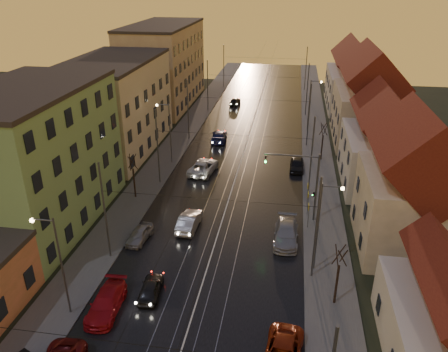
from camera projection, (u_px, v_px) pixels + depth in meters
The scene contains 42 objects.
ground at pixel (182, 349), 28.72m from camera, with size 160.00×160.00×0.00m, color black.
road at pixel (247, 140), 64.53m from camera, with size 16.00×120.00×0.04m, color black.
sidewalk_left at pixel (182, 136), 65.92m from camera, with size 4.00×120.00×0.15m, color #4C4C4C.
sidewalk_right at pixel (316, 144), 63.09m from camera, with size 4.00×120.00×0.15m, color #4C4C4C.
tram_rail_0 at pixel (233, 139), 64.82m from camera, with size 0.06×120.00×0.03m, color gray.
tram_rail_1 at pixel (242, 140), 64.62m from camera, with size 0.06×120.00×0.03m, color gray.
tram_rail_2 at pixel (253, 140), 64.40m from camera, with size 0.06×120.00×0.03m, color gray.
tram_rail_3 at pixel (262, 141), 64.20m from camera, with size 0.06×120.00×0.03m, color gray.
apartment_left_1 at pixel (34, 160), 40.98m from camera, with size 10.00×18.00×13.00m, color #719B62.
apartment_left_2 at pixel (115, 107), 59.10m from camera, with size 10.00×20.00×12.00m, color #BBB691.
apartment_left_3 at pixel (164, 66), 80.17m from camera, with size 10.00×24.00×14.00m, color #9D8065.
house_right_1 at pixel (414, 192), 37.45m from camera, with size 8.67×10.20×10.80m.
house_right_2 at pixel (386, 146), 49.43m from camera, with size 9.18×12.24×9.20m.
house_right_3 at pixel (369, 102), 62.37m from camera, with size 9.18×14.28×11.50m.
house_right_4 at pixel (354, 79), 78.81m from camera, with size 9.18×16.32×10.00m.
catenary_pole_l_1 at pixel (105, 212), 36.09m from camera, with size 0.16×0.16×9.00m, color #595B60.
catenary_pole_r_1 at pixel (316, 230), 33.66m from camera, with size 0.16×0.16×9.00m, color #595B60.
catenary_pole_l_2 at pixel (158, 148), 49.52m from camera, with size 0.16×0.16×9.00m, color #595B60.
catenary_pole_r_2 at pixel (311, 157), 47.09m from camera, with size 0.16×0.16×9.00m, color #595B60.
catenary_pole_l_3 at pixel (188, 110), 62.95m from camera, with size 0.16×0.16×9.00m, color #595B60.
catenary_pole_r_3 at pixel (309, 116), 60.53m from camera, with size 0.16×0.16×9.00m, color #595B60.
catenary_pole_l_4 at pixel (208, 86), 76.39m from camera, with size 0.16×0.16×9.00m, color #595B60.
catenary_pole_r_4 at pixel (307, 90), 73.96m from camera, with size 0.16×0.16×9.00m, color #595B60.
catenary_pole_l_5 at pixel (224, 66), 92.50m from camera, with size 0.16×0.16×9.00m, color #595B60.
catenary_pole_r_5 at pixel (306, 69), 90.08m from camera, with size 0.16×0.16×9.00m, color #595B60.
street_lamp_0 at pixel (56, 257), 29.73m from camera, with size 1.75×0.32×8.00m.
street_lamp_1 at pixel (323, 219), 34.32m from camera, with size 1.75×0.32×8.00m.
street_lamp_2 at pixel (168, 127), 54.80m from camera, with size 1.75×0.32×8.00m.
street_lamp_3 at pixel (312, 100), 66.56m from camera, with size 1.75×0.32×8.00m.
traffic_light_mast at pixel (307, 179), 41.76m from camera, with size 5.30×0.32×7.20m.
bare_tree_0 at pixel (134, 177), 47.02m from camera, with size 1.09×1.09×5.11m.
bare_tree_1 at pixel (338, 277), 31.60m from camera, with size 1.09×1.09×5.11m.
bare_tree_2 at pixel (322, 143), 56.65m from camera, with size 1.09×1.09×5.11m.
driving_car_0 at pixel (151, 288), 33.32m from camera, with size 1.50×3.73×1.27m, color black.
driving_car_1 at pixel (189, 221), 42.08m from camera, with size 1.62×4.65×1.53m, color #A9A9AE.
driving_car_2 at pixel (203, 167), 53.84m from camera, with size 2.63×5.70×1.58m, color #B9B9B9.
driving_car_3 at pixel (219, 136), 64.02m from camera, with size 2.12×5.21×1.51m, color navy.
driving_car_4 at pixel (235, 101), 81.78m from camera, with size 1.58×3.93×1.34m, color black.
parked_left_2 at pixel (106, 303), 31.70m from camera, with size 2.01×4.94×1.43m, color #A91019.
parked_left_3 at pixel (139, 234), 40.16m from camera, with size 1.51×3.75×1.28m, color #929297.
parked_right_1 at pixel (286, 234), 40.03m from camera, with size 2.18×5.37×1.56m, color #A3A4A9.
parked_right_2 at pixel (297, 165), 54.58m from camera, with size 1.72×4.26×1.45m, color black.
Camera 1 is at (6.04, -20.52, 22.47)m, focal length 35.00 mm.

